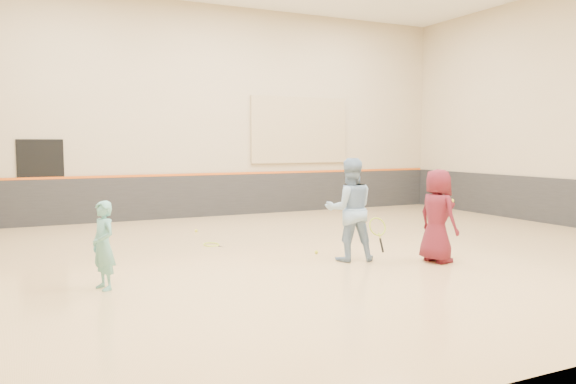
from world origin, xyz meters
name	(u,v)px	position (x,y,z in m)	size (l,w,h in m)	color
room	(309,211)	(0.00, 0.00, 0.81)	(15.04, 12.04, 6.22)	tan
wainscot_back	(212,195)	(0.00, 5.97, 0.60)	(14.90, 0.04, 1.20)	#232326
wainscot_right	(574,204)	(7.47, 0.00, 0.60)	(0.04, 11.90, 1.20)	#232326
accent_stripe	(212,174)	(0.00, 5.96, 1.22)	(14.90, 0.03, 0.06)	#D85914
acoustic_panel	(300,130)	(2.80, 5.95, 2.50)	(3.20, 0.08, 2.00)	tan
doorway	(41,183)	(-4.50, 5.98, 1.10)	(1.10, 0.05, 2.20)	black
girl	(103,245)	(-3.93, -1.14, 0.64)	(0.47, 0.31, 1.28)	#68B5AF
instructor	(350,210)	(0.32, -0.96, 0.92)	(0.89, 0.70, 1.84)	#83A4CA
young_man	(438,216)	(1.65, -1.74, 0.83)	(0.81, 0.53, 1.65)	#5B1521
held_racket	(377,227)	(0.62, -1.39, 0.65)	(0.33, 0.33, 0.71)	#A6C42B
spare_racket	(211,243)	(-1.46, 1.55, 0.05)	(0.75, 0.75, 0.10)	#B4D22E
ball_under_racket	(316,252)	(0.06, -0.19, 0.03)	(0.07, 0.07, 0.07)	#D0D832
ball_in_hand	(452,201)	(1.83, -1.90, 1.10)	(0.07, 0.07, 0.07)	yellow
ball_beside_spare	(196,231)	(-1.26, 3.35, 0.03)	(0.07, 0.07, 0.07)	yellow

